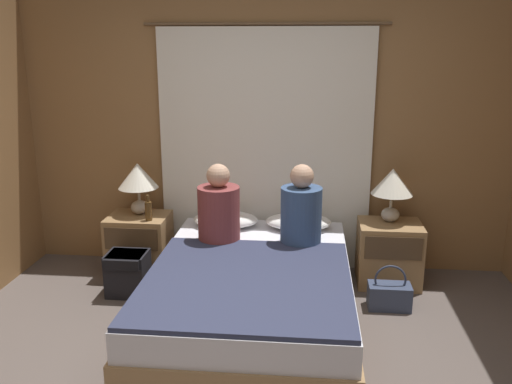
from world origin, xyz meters
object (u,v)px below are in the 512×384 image
Objects in this scene: nightstand_right at (389,253)px; person_left_in_bed at (219,210)px; lamp_left at (138,179)px; pillow_right at (299,222)px; bed at (252,294)px; pillow_left at (226,219)px; backpack_on_floor at (128,271)px; beer_bottle_on_left_stand at (148,210)px; lamp_right at (392,185)px; nightstand_left at (140,244)px; person_right_in_bed at (301,212)px; handbag_on_floor at (389,295)px.

person_left_in_bed reaches higher than nightstand_right.
lamp_left reaches higher than nightstand_right.
pillow_right is 0.74m from person_left_in_bed.
bed is 0.73m from person_left_in_bed.
pillow_right is at bearing 0.00° from pillow_left.
pillow_left is 0.91m from backpack_on_floor.
beer_bottle_on_left_stand is 0.63× the size of backpack_on_floor.
lamp_left is 2.14m from lamp_right.
pillow_left is at bearing 180.00° from pillow_right.
pillow_right is (1.38, 0.03, 0.24)m from nightstand_left.
lamp_left is at bearing 177.81° from pillow_left.
lamp_left is 0.82× the size of pillow_right.
lamp_left is at bearing 93.51° from backpack_on_floor.
person_right_in_bed reaches higher than person_left_in_bed.
beer_bottle_on_left_stand is at bearing -40.03° from nightstand_left.
nightstand_right is 0.58m from lamp_right.
handbag_on_floor is at bearing 17.43° from bed.
person_right_in_bed reaches higher than bed.
bed is at bearing -55.76° from person_left_in_bed.
nightstand_left is at bearing 180.00° from nightstand_right.
handbag_on_floor is (-0.05, -0.53, -0.73)m from lamp_right.
person_left_in_bed is at bearing -23.82° from nightstand_left.
beer_bottle_on_left_stand is (-1.27, 0.23, -0.10)m from person_right_in_bed.
person_right_in_bed is (0.64, 0.00, 0.01)m from person_left_in_bed.
nightstand_left is 2.15m from handbag_on_floor.
person_left_in_bed is at bearing 174.51° from handbag_on_floor.
nightstand_left and nightstand_right have the same top height.
person_left_in_bed is 0.68m from beer_bottle_on_left_stand.
lamp_left is (0.00, 0.06, 0.58)m from nightstand_left.
pillow_right is at bearing -177.81° from lamp_right.
beer_bottle_on_left_stand is 2.05m from handbag_on_floor.
lamp_right reaches higher than beer_bottle_on_left_stand.
person_right_in_bed is 0.92m from handbag_on_floor.
beer_bottle_on_left_stand reaches higher than pillow_left.
bed is 3.93× the size of nightstand_right.
lamp_left is 0.82× the size of pillow_left.
nightstand_right is at bearing 36.30° from bed.
lamp_left reaches higher than nightstand_left.
nightstand_right is 1.51× the size of backpack_on_floor.
pillow_left is 0.65m from beer_bottle_on_left_stand.
lamp_right is 1.28× the size of handbag_on_floor.
person_right_in_bed is at bearing 169.47° from handbag_on_floor.
person_left_in_bed reaches higher than bed.
pillow_right is 1.58× the size of backpack_on_floor.
handbag_on_floor is at bearing -1.20° from backpack_on_floor.
lamp_right is 1.44m from person_left_in_bed.
person_right_in_bed reaches higher than pillow_right.
beer_bottle_on_left_stand is (-2.01, -0.11, 0.35)m from nightstand_right.
lamp_right is 0.71× the size of person_right_in_bed.
pillow_left is at bearing -178.79° from lamp_right.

